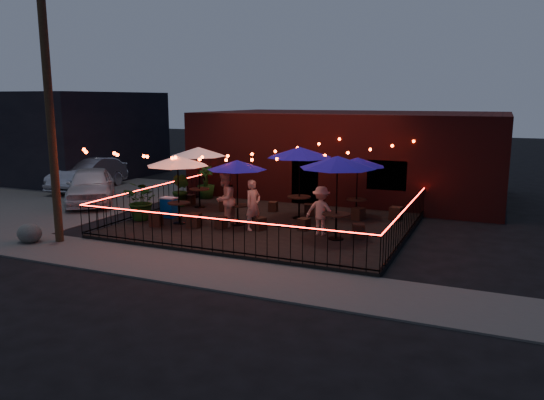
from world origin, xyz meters
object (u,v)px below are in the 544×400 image
Objects in this scene: utility_pole at (50,119)px; cafe_table_2 at (237,166)px; cafe_table_4 at (337,163)px; cooler at (169,207)px; cafe_table_5 at (358,163)px; cafe_table_0 at (177,162)px; boulder at (29,233)px; cafe_table_1 at (198,152)px; cafe_table_3 at (300,153)px.

utility_pole is 2.87× the size of cafe_table_2.
utility_pole reaches higher than cafe_table_4.
cooler is at bearing 175.40° from cafe_table_4.
cafe_table_0 is at bearing -148.43° from cafe_table_5.
boulder is at bearing -140.68° from cafe_table_5.
cafe_table_0 is at bearing 53.93° from utility_pole.
cafe_table_2 reaches higher than boulder.
cooler is (1.52, 4.04, -3.46)m from utility_pole.
cafe_table_2 is at bearing -1.30° from cooler.
cafe_table_1 is at bearing 75.47° from utility_pole.
cafe_table_2 reaches higher than cafe_table_5.
cafe_table_1 is at bearing 87.56° from cooler.
cooler is at bearing 62.78° from boulder.
utility_pole is 6.56m from cafe_table_1.
cafe_table_0 is at bearing 49.69° from boulder.
utility_pole is 2.74× the size of cafe_table_1.
utility_pole is 9.29× the size of boulder.
cafe_table_3 is (3.73, 2.52, 0.22)m from cafe_table_0.
cafe_table_3 reaches higher than cooler.
cafe_table_4 is at bearing -7.37° from cafe_table_2.
cafe_table_0 is 1.01× the size of cafe_table_3.
cafe_table_1 is 2.87m from cooler.
cafe_table_3 is 9.70m from boulder.
cafe_table_5 is at bearing 38.34° from cafe_table_2.
utility_pole is at bearing -136.46° from cafe_table_3.
cafe_table_5 is 11.72m from boulder.
cafe_table_1 is at bearing 158.29° from cafe_table_4.
cafe_table_1 is at bearing 176.15° from cafe_table_3.
cooler is at bearing 69.40° from utility_pole.
utility_pole is at bearing 30.45° from boulder.
utility_pole is 9.15m from cafe_table_4.
utility_pole is 2.94× the size of cafe_table_4.
cafe_table_5 is at bearing 26.62° from cafe_table_3.
utility_pole is 10.78m from cafe_table_5.
cafe_table_5 is at bearing 22.75° from cooler.
cooler is (-0.08, -2.13, -1.92)m from cafe_table_1.
cafe_table_3 is 1.19× the size of cafe_table_5.
cafe_table_0 reaches higher than cafe_table_2.
cafe_table_4 is at bearing 23.43° from boulder.
cafe_table_0 is 2.17m from cafe_table_2.
cafe_table_3 reaches higher than boulder.
cafe_table_2 is 2.53m from cafe_table_3.
cafe_table_2 is (2.92, -2.19, -0.16)m from cafe_table_1.
cafe_table_4 reaches higher than cafe_table_0.
cooler reaches higher than boulder.
cafe_table_5 is (3.62, 2.87, -0.04)m from cafe_table_2.
cafe_table_5 is 7.40m from cooler.
cafe_table_4 is (6.74, -2.68, 0.17)m from cafe_table_1.
cafe_table_0 is 3.67× the size of cooler.
cooler is (-6.82, 0.55, -2.09)m from cafe_table_4.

